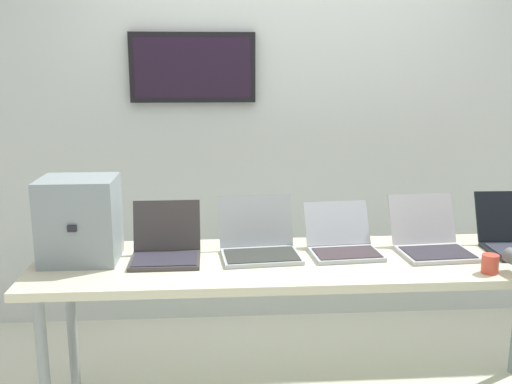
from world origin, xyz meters
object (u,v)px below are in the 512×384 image
object	(u,v)px
laptop_station_1	(259,242)
laptop_station_3	(431,240)
workbench	(310,270)
laptop_station_0	(166,247)
laptop_station_2	(342,242)
equipment_box	(80,220)
coffee_mug	(490,264)

from	to	relation	value
laptop_station_1	laptop_station_3	bearing A→B (deg)	-0.80
workbench	laptop_station_0	world-z (taller)	laptop_station_0
laptop_station_2	laptop_station_3	size ratio (longest dim) A/B	0.93
equipment_box	coffee_mug	size ratio (longest dim) A/B	4.67
laptop_station_0	laptop_station_3	size ratio (longest dim) A/B	0.82
laptop_station_0	laptop_station_1	world-z (taller)	laptop_station_1
laptop_station_0	coffee_mug	xyz separation A→B (m)	(1.46, -0.30, -0.02)
laptop_station_2	equipment_box	bearing A→B (deg)	-178.54
workbench	laptop_station_3	xyz separation A→B (m)	(0.62, 0.07, 0.12)
laptop_station_0	laptop_station_3	distance (m)	1.31
workbench	laptop_station_1	world-z (taller)	laptop_station_1
laptop_station_2	coffee_mug	size ratio (longest dim) A/B	4.33
equipment_box	laptop_station_0	xyz separation A→B (m)	(0.40, -0.01, -0.14)
workbench	coffee_mug	bearing A→B (deg)	-17.99
laptop_station_0	coffee_mug	world-z (taller)	laptop_station_0
workbench	laptop_station_0	size ratio (longest dim) A/B	8.01
workbench	coffee_mug	world-z (taller)	coffee_mug
workbench	laptop_station_3	distance (m)	0.63
laptop_station_0	laptop_station_3	world-z (taller)	laptop_station_0
workbench	laptop_station_2	distance (m)	0.23
workbench	laptop_station_1	bearing A→B (deg)	160.47
laptop_station_1	equipment_box	bearing A→B (deg)	-178.10
workbench	laptop_station_0	xyz separation A→B (m)	(-0.69, 0.05, 0.12)
laptop_station_3	laptop_station_2	bearing A→B (deg)	177.92
coffee_mug	laptop_station_2	bearing A→B (deg)	150.26
equipment_box	laptop_station_2	distance (m)	1.27
laptop_station_2	laptop_station_3	world-z (taller)	laptop_station_3
laptop_station_0	equipment_box	bearing A→B (deg)	179.08
laptop_station_1	coffee_mug	distance (m)	1.07
laptop_station_0	laptop_station_2	size ratio (longest dim) A/B	0.88
laptop_station_1	coffee_mug	xyz separation A→B (m)	(1.01, -0.34, -0.02)
workbench	laptop_station_1	distance (m)	0.28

